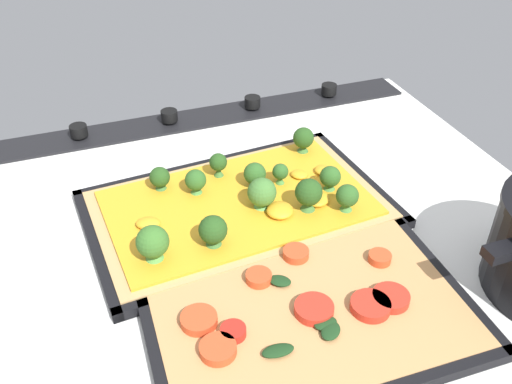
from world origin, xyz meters
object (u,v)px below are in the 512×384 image
baking_tray_front (238,211)px  veggie_pizza_back (309,311)px  broccoli_pizza (242,202)px  baking_tray_back (310,316)px

baking_tray_front → veggie_pizza_back: 20.27cm
broccoli_pizza → baking_tray_back: (-0.93, 19.87, -1.61)cm
broccoli_pizza → veggie_pizza_back: (-0.81, 19.79, -0.87)cm
veggie_pizza_back → broccoli_pizza: bearing=-87.7°
baking_tray_front → veggie_pizza_back: bearing=93.6°
baking_tray_front → broccoli_pizza: (-0.47, 0.43, 1.62)cm
baking_tray_front → baking_tray_back: size_ratio=1.16×
broccoli_pizza → baking_tray_back: 19.96cm
baking_tray_front → veggie_pizza_back: size_ratio=1.25×
baking_tray_front → veggie_pizza_back: veggie_pizza_back is taller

